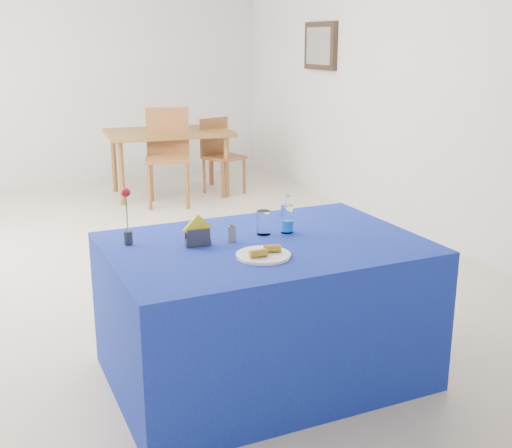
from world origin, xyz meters
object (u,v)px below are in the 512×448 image
(blue_table, at_px, (264,310))
(water_bottle, at_px, (287,220))
(plate, at_px, (263,255))
(chair_bg_left, at_px, (168,149))
(oak_table, at_px, (168,137))
(chair_bg_right, at_px, (219,150))

(blue_table, distance_m, water_bottle, 0.50)
(plate, height_order, chair_bg_left, chair_bg_left)
(oak_table, height_order, chair_bg_left, chair_bg_left)
(plate, xyz_separation_m, oak_table, (0.90, 4.55, -0.09))
(plate, xyz_separation_m, chair_bg_right, (1.47, 4.39, -0.26))
(chair_bg_left, bearing_deg, plate, -82.51)
(plate, height_order, blue_table, plate)
(chair_bg_left, bearing_deg, chair_bg_right, 37.86)
(chair_bg_right, bearing_deg, chair_bg_left, -178.12)
(chair_bg_left, relative_size, chair_bg_right, 1.19)
(plate, relative_size, water_bottle, 1.23)
(blue_table, distance_m, chair_bg_left, 3.99)
(chair_bg_left, height_order, chair_bg_right, chair_bg_left)
(water_bottle, xyz_separation_m, chair_bg_right, (1.19, 4.07, -0.32))
(plate, relative_size, chair_bg_right, 0.30)
(plate, height_order, chair_bg_right, chair_bg_right)
(water_bottle, xyz_separation_m, oak_table, (0.62, 4.24, -0.15))
(blue_table, distance_m, oak_table, 4.43)
(blue_table, relative_size, water_bottle, 7.44)
(plate, distance_m, chair_bg_left, 4.21)
(water_bottle, bearing_deg, blue_table, -150.06)
(oak_table, bearing_deg, blue_table, -100.40)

